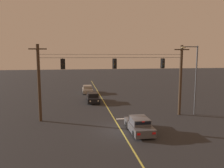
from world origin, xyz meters
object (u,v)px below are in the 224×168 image
Objects in this scene: traffic_light_centre at (163,63)px; street_lamp_corner at (194,74)px; car_waiting_near_lane at (139,125)px; traffic_light_left_inner at (115,64)px; car_oncoming_trailing at (87,90)px; car_oncoming_lead at (93,98)px; traffic_light_leftmost at (63,64)px.

street_lamp_corner reaches higher than traffic_light_centre.
traffic_light_centre is 0.15× the size of street_lamp_corner.
car_waiting_near_lane is 10.08m from street_lamp_corner.
traffic_light_left_inner is 7.46m from car_waiting_near_lane.
car_oncoming_trailing is (-7.72, 16.80, -5.41)m from traffic_light_centre.
traffic_light_centre is 8.43m from car_waiting_near_lane.
traffic_light_left_inner and traffic_light_centre have the same top height.
traffic_light_left_inner reaches higher than car_oncoming_lead.
traffic_light_centre is 0.28× the size of car_oncoming_lead.
street_lamp_corner reaches higher than car_oncoming_lead.
car_oncoming_trailing is at bearing 78.61° from traffic_light_leftmost.
traffic_light_leftmost and traffic_light_left_inner have the same top height.
traffic_light_left_inner is (5.56, 0.00, 0.00)m from traffic_light_leftmost.
street_lamp_corner reaches higher than car_oncoming_trailing.
street_lamp_corner is (7.85, 4.73, 4.18)m from car_waiting_near_lane.
traffic_light_leftmost is 11.00m from car_oncoming_lead.
street_lamp_corner is (11.41, -17.01, 4.18)m from car_oncoming_trailing.
street_lamp_corner reaches higher than traffic_light_left_inner.
traffic_light_leftmost and traffic_light_centre have the same top height.
car_oncoming_lead is at bearing -87.11° from car_oncoming_trailing.
car_waiting_near_lane is (6.94, -4.95, -5.41)m from traffic_light_leftmost.
car_waiting_near_lane is at bearing -80.71° from car_oncoming_trailing.
car_oncoming_lead is (3.79, 8.79, -5.41)m from traffic_light_leftmost.
traffic_light_leftmost is 14.85m from street_lamp_corner.
car_waiting_near_lane is at bearing -35.47° from traffic_light_leftmost.
traffic_light_centre is 0.28× the size of car_waiting_near_lane.
traffic_light_left_inner is 9.32m from street_lamp_corner.
car_oncoming_lead is 14.82m from street_lamp_corner.
car_oncoming_trailing is (-2.18, 16.80, -5.41)m from traffic_light_left_inner.
traffic_light_left_inner is at bearing 105.58° from car_waiting_near_lane.
traffic_light_left_inner is 0.28× the size of car_waiting_near_lane.
street_lamp_corner reaches higher than car_waiting_near_lane.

